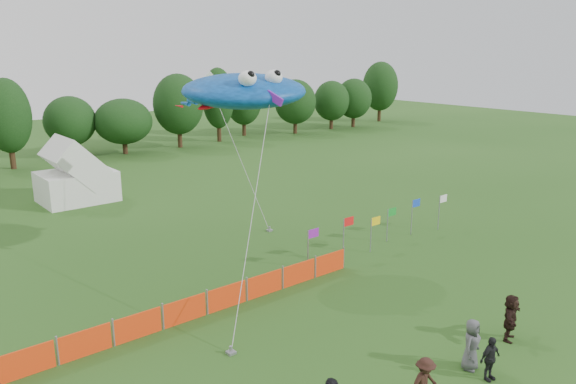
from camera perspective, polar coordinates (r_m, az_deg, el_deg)
ground at (r=20.09m, az=11.54°, el=-17.95°), size 160.00×160.00×0.00m
treeline at (r=57.68m, az=-24.29°, el=6.74°), size 104.57×8.78×8.36m
tent_right at (r=42.54m, az=-20.72°, el=1.46°), size 5.01×4.01×3.54m
barrier_fence at (r=23.24m, az=-10.46°, el=-11.75°), size 17.90×0.06×1.00m
flag_row at (r=31.23m, az=9.53°, el=-3.04°), size 10.73×0.63×2.26m
spectator_c at (r=18.35m, az=13.72°, el=-18.38°), size 1.09×0.64×1.68m
spectator_d at (r=20.33m, az=19.84°, el=-15.63°), size 0.94×0.49×1.54m
spectator_e at (r=20.67m, az=18.13°, el=-14.51°), size 1.00×0.78×1.82m
spectator_f at (r=23.00m, az=21.68°, el=-11.76°), size 1.75×1.16×1.81m
stingray_kite at (r=27.37m, az=-4.88°, el=10.21°), size 9.39×14.81×9.76m
small_kite_white at (r=33.69m, az=-6.49°, el=7.34°), size 2.48×3.88×9.35m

